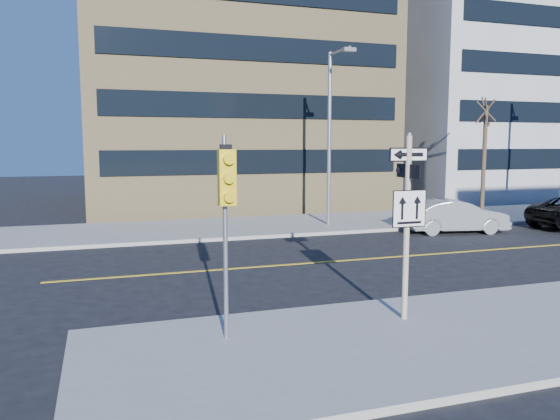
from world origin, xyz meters
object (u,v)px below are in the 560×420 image
object	(u,v)px
sign_pole	(407,216)
street_tree_west	(486,114)
traffic_signal	(227,194)
parked_car_b	(455,216)
streetlight_a	(331,127)

from	to	relation	value
sign_pole	street_tree_west	distance (m)	19.22
traffic_signal	street_tree_west	world-z (taller)	street_tree_west
parked_car_b	street_tree_west	world-z (taller)	street_tree_west
traffic_signal	parked_car_b	distance (m)	16.67
sign_pole	parked_car_b	world-z (taller)	sign_pole
traffic_signal	parked_car_b	size ratio (longest dim) A/B	0.88
traffic_signal	streetlight_a	xyz separation A→B (m)	(8.00, 13.42, 1.73)
streetlight_a	street_tree_west	bearing A→B (deg)	3.45
traffic_signal	street_tree_west	bearing A→B (deg)	39.39
traffic_signal	streetlight_a	distance (m)	15.72
street_tree_west	parked_car_b	bearing A→B (deg)	-140.25
sign_pole	streetlight_a	xyz separation A→B (m)	(4.00, 13.27, 2.32)
parked_car_b	streetlight_a	bearing A→B (deg)	68.73
sign_pole	traffic_signal	bearing A→B (deg)	-177.89
sign_pole	streetlight_a	size ratio (longest dim) A/B	0.51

